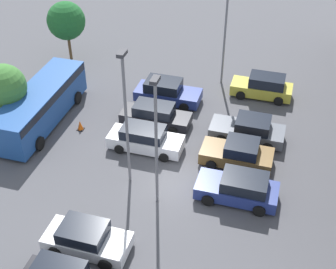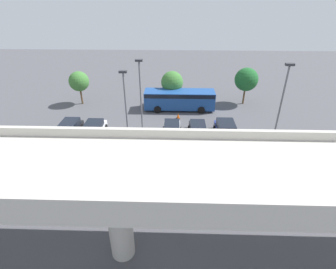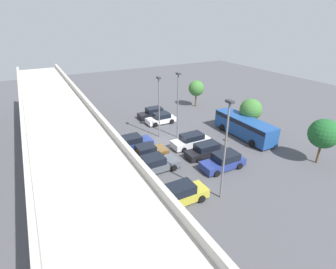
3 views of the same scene
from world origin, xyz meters
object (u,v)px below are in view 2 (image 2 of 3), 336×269
object	(u,v)px
parked_car_7	(198,131)
lamp_post_mid_lot	(126,105)
parked_car_2	(203,166)
lamp_post_by_overpass	(280,106)
tree_front_right	(79,81)
parked_car_0	(270,169)
shuttle_bus	(179,98)
parked_car_8	(173,164)
tree_front_centre	(172,82)
parked_car_6	(69,129)
traffic_cone	(178,116)
parked_car_5	(94,130)
tree_front_left	(246,80)
parked_car_3	(172,132)
lamp_post_near_aisle	(141,95)
parked_car_4	(137,167)
parked_car_1	(226,131)

from	to	relation	value
parked_car_7	lamp_post_mid_lot	bearing A→B (deg)	-71.62
parked_car_2	parked_car_7	bearing A→B (deg)	0.42
lamp_post_by_overpass	tree_front_right	world-z (taller)	lamp_post_by_overpass
parked_car_0	shuttle_bus	world-z (taller)	shuttle_bus
parked_car_8	lamp_post_by_overpass	bearing A→B (deg)	-73.20
parked_car_0	tree_front_centre	world-z (taller)	tree_front_centre
shuttle_bus	tree_front_right	bearing A→B (deg)	-6.30
parked_car_6	lamp_post_mid_lot	distance (m)	8.21
parked_car_7	shuttle_bus	bearing A→B (deg)	-165.51
tree_front_right	traffic_cone	world-z (taller)	tree_front_right
parked_car_5	tree_front_left	bearing A→B (deg)	117.92
parked_car_8	tree_front_right	distance (m)	20.00
parked_car_2	tree_front_right	bearing A→B (deg)	45.28
parked_car_8	tree_front_centre	bearing A→B (deg)	1.36
traffic_cone	tree_front_right	bearing A→B (deg)	-17.93
parked_car_3	lamp_post_by_overpass	size ratio (longest dim) A/B	0.54
lamp_post_near_aisle	parked_car_6	bearing A→B (deg)	-1.82
parked_car_5	tree_front_right	distance (m)	10.20
lamp_post_mid_lot	tree_front_right	size ratio (longest dim) A/B	1.74
parked_car_3	parked_car_8	size ratio (longest dim) A/B	1.09
parked_car_2	shuttle_bus	world-z (taller)	shuttle_bus
parked_car_2	parked_car_3	bearing A→B (deg)	24.73
parked_car_7	lamp_post_near_aisle	size ratio (longest dim) A/B	0.57
parked_car_8	traffic_cone	distance (m)	10.79
parked_car_6	traffic_cone	distance (m)	12.75
tree_front_centre	traffic_cone	size ratio (longest dim) A/B	6.55
parked_car_0	parked_car_7	size ratio (longest dim) A/B	0.93
parked_car_8	traffic_cone	xyz separation A→B (m)	(-0.51, -10.77, -0.41)
lamp_post_near_aisle	lamp_post_by_overpass	world-z (taller)	lamp_post_by_overpass
parked_car_8	tree_front_right	xyz separation A→B (m)	(12.88, -15.10, 2.46)
traffic_cone	lamp_post_mid_lot	bearing A→B (deg)	54.56
tree_front_right	parked_car_6	bearing A→B (deg)	99.70
parked_car_3	parked_car_8	distance (m)	5.91
parked_car_4	traffic_cone	bearing A→B (deg)	-17.36
parked_car_6	shuttle_bus	world-z (taller)	shuttle_bus
parked_car_3	traffic_cone	distance (m)	4.94
tree_front_left	tree_front_centre	distance (m)	9.96
parked_car_7	parked_car_6	bearing A→B (deg)	-89.81
parked_car_4	parked_car_5	bearing A→B (deg)	40.13
parked_car_4	parked_car_8	bearing A→B (deg)	-79.50
parked_car_7	tree_front_right	bearing A→B (deg)	-120.17
traffic_cone	parked_car_8	bearing A→B (deg)	87.32
parked_car_0	tree_front_centre	bearing A→B (deg)	28.30
shuttle_bus	parked_car_4	bearing A→B (deg)	75.42
parked_car_0	parked_car_1	bearing A→B (deg)	21.45
parked_car_8	tree_front_left	xyz separation A→B (m)	(-9.58, -15.83, 2.72)
parked_car_3	parked_car_8	xyz separation A→B (m)	(-0.21, 5.90, -0.02)
lamp_post_near_aisle	lamp_post_mid_lot	bearing A→B (deg)	60.44
parked_car_4	tree_front_centre	world-z (taller)	tree_front_centre
parked_car_5	parked_car_2	bearing A→B (deg)	60.52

